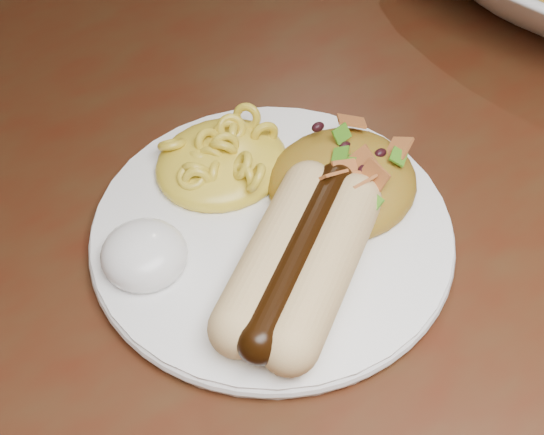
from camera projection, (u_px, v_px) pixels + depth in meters
table at (181, 307)px, 0.60m from camera, size 1.60×0.90×0.75m
plate at (272, 234)px, 0.51m from camera, size 0.29×0.29×0.01m
hotdog at (300, 259)px, 0.47m from camera, size 0.12×0.12×0.03m
mac_and_cheese at (221, 149)px, 0.53m from camera, size 0.10×0.09×0.03m
sour_cream at (143, 247)px, 0.48m from camera, size 0.06×0.06×0.03m
taco_salad at (344, 172)px, 0.52m from camera, size 0.10×0.09×0.04m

